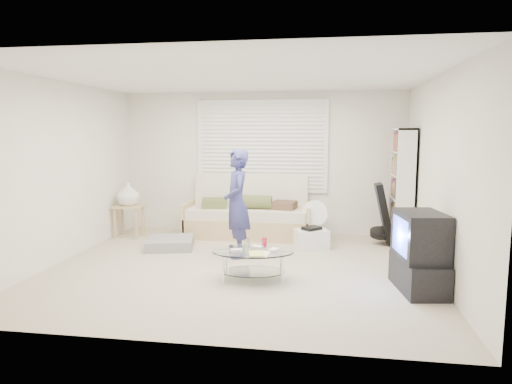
% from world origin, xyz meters
% --- Properties ---
extents(ground, '(5.00, 5.00, 0.00)m').
position_xyz_m(ground, '(0.00, 0.00, 0.00)').
color(ground, tan).
rests_on(ground, ground).
extents(room_shell, '(5.02, 4.52, 2.51)m').
position_xyz_m(room_shell, '(0.00, 0.48, 1.63)').
color(room_shell, silver).
rests_on(room_shell, ground).
extents(window_blinds, '(2.32, 0.08, 1.62)m').
position_xyz_m(window_blinds, '(0.00, 2.20, 1.55)').
color(window_blinds, silver).
rests_on(window_blinds, ground).
extents(futon_sofa, '(2.17, 0.87, 1.06)m').
position_xyz_m(futon_sofa, '(-0.19, 1.88, 0.35)').
color(futon_sofa, tan).
rests_on(futon_sofa, ground).
extents(grey_floor_pillow, '(0.84, 0.84, 0.16)m').
position_xyz_m(grey_floor_pillow, '(-1.25, 0.87, 0.08)').
color(grey_floor_pillow, slate).
rests_on(grey_floor_pillow, ground).
extents(side_table, '(0.48, 0.39, 0.95)m').
position_xyz_m(side_table, '(-2.22, 1.52, 0.71)').
color(side_table, tan).
rests_on(side_table, ground).
extents(bookshelf, '(0.29, 0.78, 1.86)m').
position_xyz_m(bookshelf, '(2.32, 1.61, 0.93)').
color(bookshelf, white).
rests_on(bookshelf, ground).
extents(guitar_case, '(0.37, 0.36, 0.97)m').
position_xyz_m(guitar_case, '(2.06, 1.60, 0.43)').
color(guitar_case, black).
rests_on(guitar_case, ground).
extents(floor_fan, '(0.43, 0.29, 0.71)m').
position_xyz_m(floor_fan, '(0.97, 1.54, 0.41)').
color(floor_fan, white).
rests_on(floor_fan, ground).
extents(storage_bin, '(0.58, 0.49, 0.34)m').
position_xyz_m(storage_bin, '(0.93, 1.18, 0.16)').
color(storage_bin, white).
rests_on(storage_bin, ground).
extents(tv_unit, '(0.57, 0.89, 0.91)m').
position_xyz_m(tv_unit, '(2.20, -0.56, 0.44)').
color(tv_unit, black).
rests_on(tv_unit, ground).
extents(coffee_table, '(1.08, 0.76, 0.49)m').
position_xyz_m(coffee_table, '(0.28, -0.49, 0.30)').
color(coffee_table, silver).
rests_on(coffee_table, ground).
extents(standing_person, '(0.54, 0.66, 1.56)m').
position_xyz_m(standing_person, '(-0.12, 0.53, 0.78)').
color(standing_person, navy).
rests_on(standing_person, ground).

